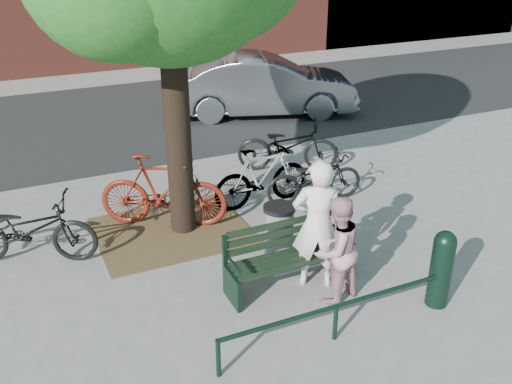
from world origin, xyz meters
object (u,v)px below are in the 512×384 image
parked_car (264,85)px  person_left (317,225)px  person_right (336,250)px  bicycle_c (315,178)px  litter_bin (279,235)px  park_bench (287,254)px  bollard (442,266)px

parked_car → person_left: bearing=178.6°
person_right → parked_car: size_ratio=0.32×
bicycle_c → parked_car: 5.33m
litter_bin → bicycle_c: size_ratio=0.53×
park_bench → person_right: 0.75m
person_left → person_right: size_ratio=1.24×
parked_car → litter_bin: bearing=175.2°
park_bench → litter_bin: park_bench is taller
bollard → litter_bin: size_ratio=1.14×
person_right → litter_bin: size_ratio=1.57×
person_right → bicycle_c: person_right is taller
litter_bin → person_left: bearing=-70.8°
person_left → parked_car: (2.71, 7.39, -0.15)m
person_right → bicycle_c: bearing=-130.3°
person_left → parked_car: bearing=-83.7°
park_bench → bollard: (1.60, -1.23, 0.10)m
park_bench → litter_bin: size_ratio=1.84×
person_right → bollard: (1.18, -0.67, -0.17)m
person_right → park_bench: bearing=-68.1°
person_left → person_right: bearing=123.1°
person_left → park_bench: bearing=5.9°
person_left → bicycle_c: 2.64m
parked_car → person_right: bearing=179.9°
person_left → bicycle_c: (1.29, 2.26, -0.46)m
parked_car → bicycle_c: bearing=-176.8°
bicycle_c → person_left: bearing=158.0°
park_bench → litter_bin: (0.14, 0.52, 0.00)m
park_bench → person_left: person_left is taller
bollard → person_right: bearing=150.2°
bollard → person_left: bearing=138.4°
bollard → litter_bin: bearing=129.8°
bollard → bicycle_c: bollard is taller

